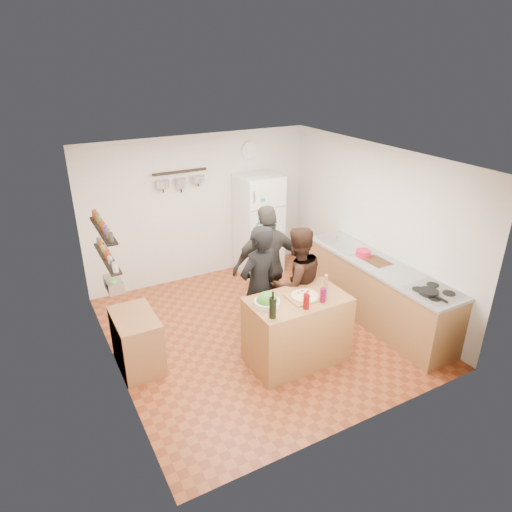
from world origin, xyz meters
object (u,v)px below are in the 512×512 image
skillet (429,292)px  red_bowl (363,253)px  salad_bowl (267,303)px  person_center (297,284)px  wine_bottle (273,308)px  person_left (259,287)px  fridge (259,225)px  pepper_mill (326,283)px  salt_canister (324,293)px  person_back (268,266)px  side_table (137,341)px  wall_clock (249,151)px  prep_island (297,330)px  counter_run (378,292)px

skillet → red_bowl: size_ratio=1.11×
salad_bowl → person_center: person_center is taller
salad_bowl → wine_bottle: 0.30m
wine_bottle → person_left: size_ratio=0.15×
fridge → pepper_mill: bearing=-99.1°
salt_canister → fridge: fridge is taller
person_back → side_table: size_ratio=2.25×
wall_clock → salad_bowl: bearing=-114.1°
side_table → salad_bowl: bearing=-30.0°
prep_island → salad_bowl: salad_bowl is taller
skillet → red_bowl: 1.30m
prep_island → skillet: size_ratio=5.15×
person_back → wall_clock: (0.70, 1.88, 1.25)m
wine_bottle → fridge: bearing=64.1°
salt_canister → wall_clock: (0.55, 3.01, 1.18)m
counter_run → fridge: bearing=108.1°
prep_island → pepper_mill: size_ratio=7.49×
prep_island → counter_run: 1.62m
pepper_mill → salad_bowl: bearing=180.0°
side_table → person_back: bearing=4.2°
red_bowl → wine_bottle: bearing=-158.1°
wine_bottle → fridge: 3.10m
salad_bowl → pepper_mill: pepper_mill is taller
side_table → red_bowl: bearing=-4.5°
salt_canister → wall_clock: 3.28m
pepper_mill → red_bowl: size_ratio=0.76×
salt_canister → person_center: 0.63m
counter_run → side_table: 3.49m
salad_bowl → red_bowl: (1.97, 0.55, 0.02)m
person_left → person_back: bearing=-146.1°
person_left → red_bowl: bearing=166.5°
pepper_mill → fridge: 2.55m
prep_island → red_bowl: (1.55, 0.60, 0.51)m
salad_bowl → wall_clock: 3.34m
pepper_mill → person_center: bearing=108.4°
wine_bottle → person_center: size_ratio=0.16×
salad_bowl → skillet: size_ratio=1.29×
person_center → person_back: (-0.15, 0.52, 0.09)m
person_left → red_bowl: size_ratio=7.91×
salt_canister → fridge: size_ratio=0.07×
counter_run → skillet: 1.08m
prep_island → person_left: person_left is taller
wall_clock → fridge: bearing=-90.0°
red_bowl → pepper_mill: bearing=-153.3°
wine_bottle → skillet: wine_bottle is taller
person_back → side_table: (-1.99, -0.15, -0.54)m
salad_bowl → person_back: size_ratio=0.17×
salad_bowl → person_center: 0.86m
person_center → salad_bowl: bearing=32.8°
prep_island → person_center: 0.68m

